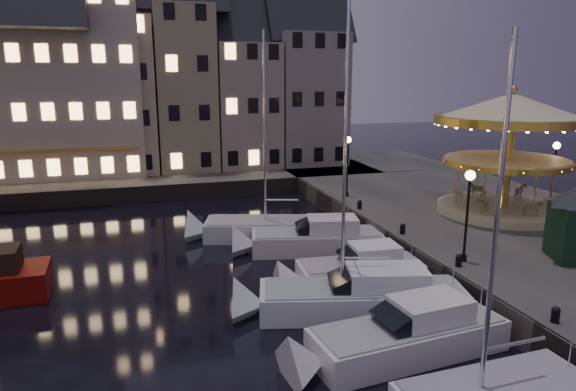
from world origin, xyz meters
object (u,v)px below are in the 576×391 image
object	(u,v)px
bollard_d	(360,204)
motorboat_c	(352,298)
streetlamp_d	(555,165)
motorboat_f	(271,230)
motorboat_d	(351,273)
motorboat_e	(309,240)
streetlamp_b	(468,203)
streetlamp_c	(348,158)
motorboat_b	(398,339)
bollard_c	(403,228)
bollard_b	(459,260)
bollard_a	(556,314)
carousel	(509,131)

from	to	relation	value
bollard_d	motorboat_c	size ratio (longest dim) A/B	0.05
streetlamp_d	motorboat_f	world-z (taller)	motorboat_f
bollard_d	motorboat_d	size ratio (longest dim) A/B	0.08
streetlamp_d	motorboat_e	xyz separation A→B (m)	(-16.35, -0.27, -3.37)
motorboat_d	bollard_d	bearing A→B (deg)	63.52
motorboat_d	motorboat_e	bearing A→B (deg)	93.15
streetlamp_b	streetlamp_c	size ratio (longest dim) A/B	1.00
motorboat_b	motorboat_e	size ratio (longest dim) A/B	0.98
bollard_c	streetlamp_c	bearing A→B (deg)	86.19
bollard_d	bollard_b	bearing A→B (deg)	-90.00
bollard_a	bollard_b	size ratio (longest dim) A/B	1.00
streetlamp_b	motorboat_c	size ratio (longest dim) A/B	0.34
streetlamp_d	motorboat_c	distance (m)	19.20
bollard_c	carousel	bearing A→B (deg)	14.89
carousel	bollard_b	bearing A→B (deg)	-138.09
bollard_c	motorboat_e	size ratio (longest dim) A/B	0.07
motorboat_b	carousel	world-z (taller)	carousel
streetlamp_b	motorboat_b	xyz separation A→B (m)	(-5.64, -4.47, -3.38)
streetlamp_d	bollard_b	size ratio (longest dim) A/B	7.32
bollard_c	motorboat_d	size ratio (longest dim) A/B	0.08
streetlamp_c	bollard_a	world-z (taller)	streetlamp_c
bollard_a	bollard_c	bearing A→B (deg)	90.00
motorboat_e	motorboat_f	xyz separation A→B (m)	(-1.44, 2.92, -0.11)
streetlamp_b	streetlamp_d	bearing A→B (deg)	31.78
motorboat_e	streetlamp_b	bearing A→B (deg)	-53.11
streetlamp_b	streetlamp_d	world-z (taller)	same
streetlamp_d	motorboat_e	size ratio (longest dim) A/B	0.51
motorboat_b	motorboat_d	size ratio (longest dim) A/B	1.19
streetlamp_c	motorboat_c	distance (m)	15.95
motorboat_d	bollard_a	bearing A→B (deg)	-61.31
bollard_a	carousel	bearing A→B (deg)	57.87
streetlamp_c	carousel	xyz separation A→B (m)	(7.32, -6.90, 2.32)
streetlamp_b	motorboat_e	xyz separation A→B (m)	(-5.05, 6.73, -3.37)
motorboat_d	carousel	distance (m)	14.26
motorboat_b	carousel	xyz separation A→B (m)	(12.96, 11.07, 5.69)
streetlamp_c	motorboat_d	bearing A→B (deg)	-111.89
streetlamp_d	motorboat_f	xyz separation A→B (m)	(-17.80, 2.65, -3.49)
streetlamp_d	motorboat_e	bearing A→B (deg)	-179.06
motorboat_e	carousel	size ratio (longest dim) A/B	0.94
bollard_d	carousel	world-z (taller)	carousel
streetlamp_b	carousel	bearing A→B (deg)	42.08
bollard_a	motorboat_b	size ratio (longest dim) A/B	0.07
streetlamp_c	motorboat_e	xyz separation A→B (m)	(-5.05, -6.77, -3.37)
streetlamp_b	bollard_c	distance (m)	5.14
bollard_a	carousel	size ratio (longest dim) A/B	0.07
bollard_a	carousel	xyz separation A→B (m)	(7.92, 12.60, 4.73)
streetlamp_b	streetlamp_c	xyz separation A→B (m)	(0.00, 13.50, 0.00)
bollard_a	streetlamp_c	bearing A→B (deg)	88.24
bollard_b	carousel	size ratio (longest dim) A/B	0.07
bollard_b	motorboat_d	bearing A→B (deg)	153.02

